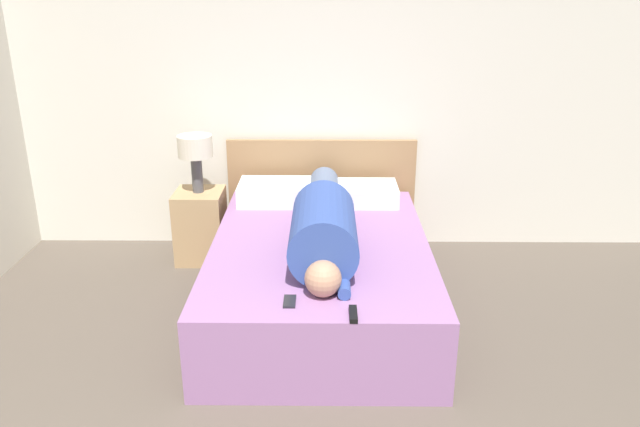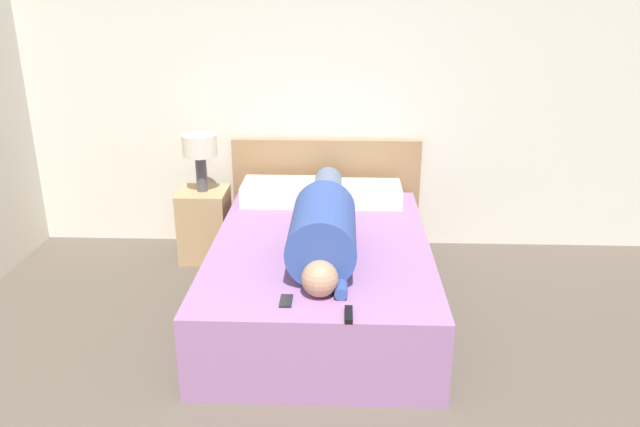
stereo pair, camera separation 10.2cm
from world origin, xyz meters
name	(u,v)px [view 2 (the right image)]	position (x,y,z in m)	size (l,w,h in m)	color
wall_back	(329,85)	(0.00, 3.92, 1.30)	(5.98, 0.06, 2.60)	silver
bed	(321,276)	(-0.02, 2.73, 0.24)	(1.38, 2.04, 0.49)	#936699
headboard	(326,193)	(-0.02, 3.85, 0.44)	(1.50, 0.04, 0.88)	#A37A51
nightstand	(205,224)	(-0.96, 3.53, 0.28)	(0.36, 0.37, 0.55)	tan
table_lamp	(200,149)	(-0.96, 3.53, 0.88)	(0.26, 0.26, 0.44)	#4C4C51
person_lying	(323,224)	(0.00, 2.63, 0.65)	(0.39, 1.80, 0.39)	tan
pillow_near_headboard	(285,192)	(-0.33, 3.51, 0.56)	(0.63, 0.38, 0.15)	white
pillow_second	(361,194)	(0.25, 3.51, 0.55)	(0.60, 0.38, 0.13)	white
tv_remote	(349,314)	(0.15, 1.79, 0.50)	(0.04, 0.15, 0.02)	black
cell_phone	(286,301)	(-0.17, 1.92, 0.49)	(0.06, 0.13, 0.01)	black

